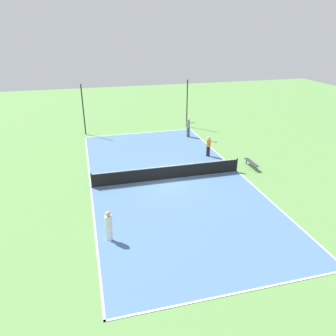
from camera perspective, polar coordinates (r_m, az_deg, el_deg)
The scene contains 13 objects.
ground_plane at distance 23.86m, azimuth 0.00°, elevation -1.98°, with size 80.00×80.00×0.00m, color #60934C.
court_surface at distance 23.86m, azimuth 0.00°, elevation -1.96°, with size 11.13×22.97×0.02m.
tennis_net at distance 23.62m, azimuth 0.00°, elevation -0.72°, with size 10.93×0.10×1.09m.
bench at distance 26.52m, azimuth 14.30°, elevation 0.90°, with size 0.36×1.87×0.45m.
player_baseline_gray at distance 32.78m, azimuth 3.57°, elevation 7.24°, with size 0.96×0.43×1.82m.
player_center_orange at distance 27.91m, azimuth 7.09°, elevation 4.02°, with size 0.92×0.86×1.74m.
player_far_white at distance 17.21m, azimuth -10.29°, elevation -9.56°, with size 0.51×0.51×1.72m.
tennis_ball_right_alley at distance 30.80m, azimuth -13.30°, elevation 3.53°, with size 0.07×0.07×0.07m, color #CCE033.
tennis_ball_near_net at distance 32.33m, azimuth -2.45°, elevation 5.12°, with size 0.07×0.07×0.07m, color #CCE033.
tennis_ball_midcourt at distance 27.56m, azimuth 7.86°, elevation 1.55°, with size 0.07×0.07×0.07m, color #CCE033.
tennis_ball_far_baseline at distance 28.49m, azimuth 1.73°, elevation 2.53°, with size 0.07×0.07×0.07m, color #CCE033.
fence_post_back_left at distance 34.26m, azimuth -14.54°, elevation 9.78°, with size 0.12×0.12×5.07m.
fence_post_back_right at distance 35.96m, azimuth 3.34°, elevation 11.12°, with size 0.12×0.12×5.07m.
Camera 1 is at (-5.50, -20.80, 10.33)m, focal length 35.00 mm.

